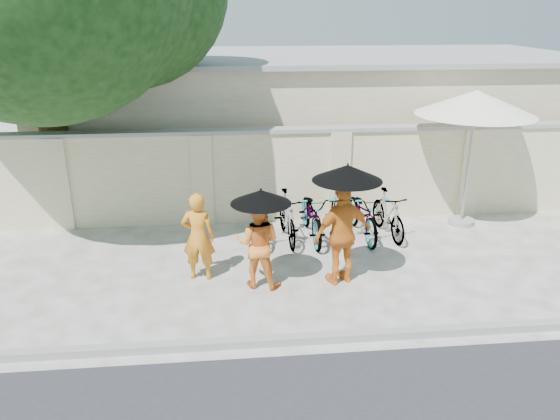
{
  "coord_description": "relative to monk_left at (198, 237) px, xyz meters",
  "views": [
    {
      "loc": [
        -0.44,
        -8.29,
        4.51
      ],
      "look_at": [
        0.46,
        0.82,
        1.1
      ],
      "focal_mm": 35.0,
      "sensor_mm": 36.0,
      "label": 1
    }
  ],
  "objects": [
    {
      "name": "monk_right",
      "position": [
        2.45,
        -0.39,
        0.11
      ],
      "size": [
        1.14,
        0.76,
        1.8
      ],
      "primitive_type": "imported",
      "rotation": [
        0.0,
        0.0,
        3.47
      ],
      "color": "orange",
      "rests_on": "ground"
    },
    {
      "name": "bike_2",
      "position": [
        2.24,
        1.57,
        -0.28
      ],
      "size": [
        0.74,
        1.98,
        1.03
      ],
      "primitive_type": "imported",
      "rotation": [
        0.0,
        0.0,
        0.03
      ],
      "color": "#A5A5A5",
      "rests_on": "ground"
    },
    {
      "name": "parasol_center",
      "position": [
        1.06,
        -0.45,
        0.85
      ],
      "size": [
        1.0,
        1.0,
        0.87
      ],
      "color": "black",
      "rests_on": "ground"
    },
    {
      "name": "bike_5",
      "position": [
        3.83,
        1.54,
        -0.31
      ],
      "size": [
        0.65,
        1.65,
        0.97
      ],
      "primitive_type": "imported",
      "rotation": [
        0.0,
        0.0,
        0.13
      ],
      "color": "#A5A5A5",
      "rests_on": "ground"
    },
    {
      "name": "bike_0",
      "position": [
        1.18,
        1.52,
        -0.36
      ],
      "size": [
        0.6,
        1.67,
        0.87
      ],
      "primitive_type": "imported",
      "rotation": [
        0.0,
        0.0,
        0.01
      ],
      "color": "#A5A5A5",
      "rests_on": "ground"
    },
    {
      "name": "bike_4",
      "position": [
        3.3,
        1.55,
        -0.29
      ],
      "size": [
        0.78,
        1.95,
        1.0
      ],
      "primitive_type": "imported",
      "rotation": [
        0.0,
        0.0,
        0.06
      ],
      "color": "#A5A5A5",
      "rests_on": "ground"
    },
    {
      "name": "bike_3",
      "position": [
        2.77,
        1.6,
        -0.3
      ],
      "size": [
        0.55,
        1.66,
        0.98
      ],
      "primitive_type": "imported",
      "rotation": [
        0.0,
        0.0,
        -0.05
      ],
      "color": "#A5A5A5",
      "rests_on": "ground"
    },
    {
      "name": "patio_umbrella",
      "position": [
        5.65,
        2.01,
        1.85
      ],
      "size": [
        2.72,
        2.72,
        2.93
      ],
      "rotation": [
        0.0,
        0.0,
        0.12
      ],
      "color": "gray",
      "rests_on": "ground"
    },
    {
      "name": "ground",
      "position": [
        0.99,
        -0.47,
        -0.79
      ],
      "size": [
        80.0,
        80.0,
        0.0
      ],
      "primitive_type": "plane",
      "color": "silver"
    },
    {
      "name": "monk_center",
      "position": [
        1.01,
        -0.37,
        -0.01
      ],
      "size": [
        0.9,
        0.78,
        1.56
      ],
      "primitive_type": "imported",
      "rotation": [
        0.0,
        0.0,
        2.85
      ],
      "color": "orange",
      "rests_on": "ground"
    },
    {
      "name": "monk_left",
      "position": [
        0.0,
        0.0,
        0.0
      ],
      "size": [
        0.63,
        0.46,
        1.59
      ],
      "primitive_type": "imported",
      "rotation": [
        0.0,
        0.0,
        2.99
      ],
      "color": "orange",
      "rests_on": "ground"
    },
    {
      "name": "compound_wall",
      "position": [
        1.99,
        2.73,
        0.21
      ],
      "size": [
        20.0,
        0.3,
        2.0
      ],
      "primitive_type": "cube",
      "color": "#F1E8B4",
      "rests_on": "ground"
    },
    {
      "name": "building_behind",
      "position": [
        2.99,
        6.53,
        0.81
      ],
      "size": [
        14.0,
        6.0,
        3.2
      ],
      "primitive_type": "cube",
      "color": "beige",
      "rests_on": "ground"
    },
    {
      "name": "bike_1",
      "position": [
        1.71,
        1.49,
        -0.28
      ],
      "size": [
        0.59,
        1.73,
        1.02
      ],
      "primitive_type": "imported",
      "rotation": [
        0.0,
        0.0,
        0.07
      ],
      "color": "#A5A5A5",
      "rests_on": "ground"
    },
    {
      "name": "parasol_right",
      "position": [
        2.47,
        -0.47,
        1.21
      ],
      "size": [
        1.15,
        1.15,
        1.12
      ],
      "color": "black",
      "rests_on": "ground"
    },
    {
      "name": "kerb",
      "position": [
        0.99,
        -2.17,
        -0.73
      ],
      "size": [
        40.0,
        0.16,
        0.12
      ],
      "primitive_type": "cube",
      "color": "gray",
      "rests_on": "ground"
    }
  ]
}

